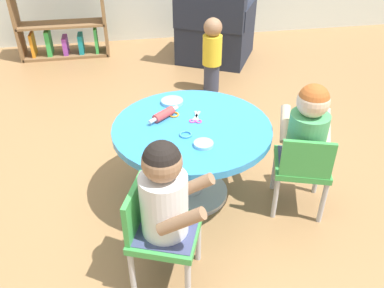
{
  "coord_description": "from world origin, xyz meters",
  "views": [
    {
      "loc": [
        -0.35,
        -1.87,
        1.65
      ],
      "look_at": [
        0.0,
        0.0,
        0.37
      ],
      "focal_mm": 37.31,
      "sensor_mm": 36.0,
      "label": 1
    }
  ],
  "objects_px": {
    "craft_table": "(192,143)",
    "armchair_dark": "(215,31)",
    "toddler_standing": "(212,53)",
    "craft_scissors": "(196,119)",
    "seated_child_right": "(308,128)",
    "rolling_pin": "(164,114)",
    "child_chair_left": "(158,230)",
    "child_chair_right": "(302,167)",
    "bookshelf_low": "(62,28)",
    "seated_child_left": "(165,194)"
  },
  "relations": [
    {
      "from": "craft_table",
      "to": "armchair_dark",
      "type": "height_order",
      "value": "armchair_dark"
    },
    {
      "from": "toddler_standing",
      "to": "craft_scissors",
      "type": "xyz_separation_m",
      "value": [
        -0.41,
        -1.34,
        0.14
      ]
    },
    {
      "from": "seated_child_right",
      "to": "craft_scissors",
      "type": "relative_size",
      "value": 3.6
    },
    {
      "from": "seated_child_right",
      "to": "rolling_pin",
      "type": "xyz_separation_m",
      "value": [
        -0.74,
        0.31,
        -0.01
      ]
    },
    {
      "from": "child_chair_left",
      "to": "child_chair_right",
      "type": "bearing_deg",
      "value": 21.58
    },
    {
      "from": "bookshelf_low",
      "to": "craft_table",
      "type": "bearing_deg",
      "value": -69.73
    },
    {
      "from": "rolling_pin",
      "to": "armchair_dark",
      "type": "bearing_deg",
      "value": 68.92
    },
    {
      "from": "toddler_standing",
      "to": "rolling_pin",
      "type": "xyz_separation_m",
      "value": [
        -0.58,
        -1.29,
        0.16
      ]
    },
    {
      "from": "toddler_standing",
      "to": "craft_scissors",
      "type": "distance_m",
      "value": 1.41
    },
    {
      "from": "seated_child_right",
      "to": "rolling_pin",
      "type": "distance_m",
      "value": 0.8
    },
    {
      "from": "craft_scissors",
      "to": "seated_child_right",
      "type": "bearing_deg",
      "value": -24.95
    },
    {
      "from": "child_chair_right",
      "to": "armchair_dark",
      "type": "xyz_separation_m",
      "value": [
        0.06,
        2.39,
        0.0
      ]
    },
    {
      "from": "bookshelf_low",
      "to": "craft_scissors",
      "type": "bearing_deg",
      "value": -68.57
    },
    {
      "from": "armchair_dark",
      "to": "toddler_standing",
      "type": "relative_size",
      "value": 1.44
    },
    {
      "from": "seated_child_left",
      "to": "rolling_pin",
      "type": "distance_m",
      "value": 0.7
    },
    {
      "from": "craft_table",
      "to": "rolling_pin",
      "type": "relative_size",
      "value": 4.69
    },
    {
      "from": "toddler_standing",
      "to": "bookshelf_low",
      "type": "bearing_deg",
      "value": 140.31
    },
    {
      "from": "craft_scissors",
      "to": "rolling_pin",
      "type": "bearing_deg",
      "value": 165.74
    },
    {
      "from": "armchair_dark",
      "to": "craft_table",
      "type": "bearing_deg",
      "value": -106.65
    },
    {
      "from": "child_chair_left",
      "to": "rolling_pin",
      "type": "xyz_separation_m",
      "value": [
        0.12,
        0.68,
        0.22
      ]
    },
    {
      "from": "seated_child_right",
      "to": "bookshelf_low",
      "type": "distance_m",
      "value": 3.16
    },
    {
      "from": "craft_table",
      "to": "seated_child_left",
      "type": "distance_m",
      "value": 0.64
    },
    {
      "from": "toddler_standing",
      "to": "craft_scissors",
      "type": "height_order",
      "value": "toddler_standing"
    },
    {
      "from": "bookshelf_low",
      "to": "craft_scissors",
      "type": "xyz_separation_m",
      "value": [
        0.98,
        -2.49,
        0.2
      ]
    },
    {
      "from": "bookshelf_low",
      "to": "seated_child_left",
      "type": "bearing_deg",
      "value": -77.14
    },
    {
      "from": "craft_table",
      "to": "bookshelf_low",
      "type": "bearing_deg",
      "value": 110.27
    },
    {
      "from": "child_chair_left",
      "to": "bookshelf_low",
      "type": "bearing_deg",
      "value": 102.27
    },
    {
      "from": "seated_child_left",
      "to": "craft_scissors",
      "type": "distance_m",
      "value": 0.7
    },
    {
      "from": "bookshelf_low",
      "to": "rolling_pin",
      "type": "bearing_deg",
      "value": -71.91
    },
    {
      "from": "craft_table",
      "to": "seated_child_right",
      "type": "distance_m",
      "value": 0.64
    },
    {
      "from": "seated_child_right",
      "to": "bookshelf_low",
      "type": "height_order",
      "value": "seated_child_right"
    },
    {
      "from": "child_chair_left",
      "to": "seated_child_right",
      "type": "height_order",
      "value": "seated_child_right"
    },
    {
      "from": "craft_table",
      "to": "seated_child_right",
      "type": "xyz_separation_m",
      "value": [
        0.59,
        -0.2,
        0.15
      ]
    },
    {
      "from": "seated_child_left",
      "to": "bookshelf_low",
      "type": "distance_m",
      "value": 3.22
    },
    {
      "from": "bookshelf_low",
      "to": "toddler_standing",
      "type": "xyz_separation_m",
      "value": [
        1.38,
        -1.15,
        0.05
      ]
    },
    {
      "from": "armchair_dark",
      "to": "rolling_pin",
      "type": "bearing_deg",
      "value": -111.08
    },
    {
      "from": "bookshelf_low",
      "to": "rolling_pin",
      "type": "relative_size",
      "value": 4.88
    },
    {
      "from": "child_chair_right",
      "to": "bookshelf_low",
      "type": "relative_size",
      "value": 0.58
    },
    {
      "from": "rolling_pin",
      "to": "seated_child_left",
      "type": "bearing_deg",
      "value": -96.74
    },
    {
      "from": "child_chair_left",
      "to": "seated_child_left",
      "type": "xyz_separation_m",
      "value": [
        0.04,
        -0.01,
        0.23
      ]
    },
    {
      "from": "craft_scissors",
      "to": "craft_table",
      "type": "bearing_deg",
      "value": -118.87
    },
    {
      "from": "rolling_pin",
      "to": "toddler_standing",
      "type": "bearing_deg",
      "value": 65.68
    },
    {
      "from": "bookshelf_low",
      "to": "armchair_dark",
      "type": "bearing_deg",
      "value": -14.05
    },
    {
      "from": "seated_child_right",
      "to": "child_chair_left",
      "type": "bearing_deg",
      "value": -156.56
    },
    {
      "from": "seated_child_left",
      "to": "seated_child_right",
      "type": "xyz_separation_m",
      "value": [
        0.82,
        0.39,
        0.0
      ]
    },
    {
      "from": "child_chair_right",
      "to": "seated_child_right",
      "type": "distance_m",
      "value": 0.23
    },
    {
      "from": "craft_table",
      "to": "seated_child_right",
      "type": "height_order",
      "value": "seated_child_right"
    },
    {
      "from": "armchair_dark",
      "to": "child_chair_right",
      "type": "bearing_deg",
      "value": -91.49
    },
    {
      "from": "child_chair_left",
      "to": "craft_scissors",
      "type": "bearing_deg",
      "value": 64.79
    },
    {
      "from": "seated_child_left",
      "to": "craft_scissors",
      "type": "bearing_deg",
      "value": 68.06
    }
  ]
}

